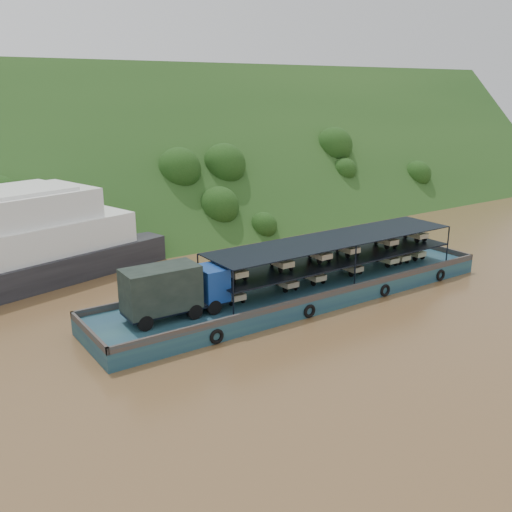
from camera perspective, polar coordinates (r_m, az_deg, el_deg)
ground at (r=46.68m, az=4.12°, el=-4.24°), size 160.00×160.00×0.00m
hillside at (r=76.98m, az=-12.78°, el=3.68°), size 140.00×39.60×39.60m
cargo_barge at (r=45.39m, az=3.29°, el=-3.16°), size 35.00×7.18×4.94m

